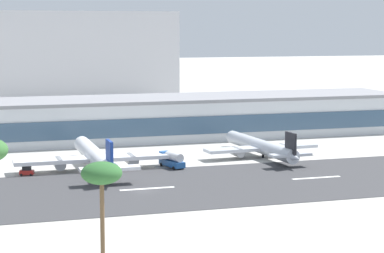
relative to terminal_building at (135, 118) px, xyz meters
The scene contains 11 objects.
ground_plane 75.67m from the terminal_building, 101.32° to the right, with size 1400.00×1400.00×0.00m, color #B2AFA8.
runway_strip 73.93m from the terminal_building, 101.59° to the right, with size 800.00×42.93×0.08m, color #38383A.
runway_centreline_dash_4 73.70m from the terminal_building, 100.68° to the right, with size 12.00×1.20×0.01m, color white.
runway_centreline_dash_5 77.05m from the terminal_building, 69.98° to the right, with size 12.00×1.20×0.01m, color white.
terminal_building is the anchor object (origin of this frame).
distant_hotel_block 128.03m from the terminal_building, 91.70° to the left, with size 99.45×35.25×42.09m, color #BCBCC1.
airliner_navy_tail_gate_0 52.69m from the terminal_building, 112.97° to the right, with size 39.10×47.39×9.89m.
airliner_black_tail_gate_1 50.00m from the terminal_building, 59.96° to the right, with size 31.74×41.99×8.76m.
service_baggage_tug_1 62.30m from the terminal_building, 126.72° to the right, with size 3.54×2.68×2.20m.
service_fuel_truck_2 50.17m from the terminal_building, 92.30° to the right, with size 4.85×8.89×3.95m.
palm_tree_1 122.78m from the terminal_building, 104.90° to the right, with size 6.04×6.04×14.85m.
Camera 1 is at (-35.16, -149.78, 34.00)m, focal length 69.40 mm.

